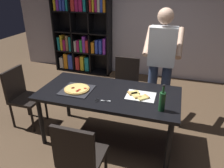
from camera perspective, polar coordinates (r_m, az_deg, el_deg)
ground_plane at (r=3.22m, az=-0.82°, el=-14.10°), size 12.00×12.00×0.00m
back_wall at (r=5.07m, az=8.65°, el=17.64°), size 6.40×0.10×2.80m
dining_table at (r=2.84m, az=-0.90°, el=-3.44°), size 1.82×0.89×0.75m
chair_near_camera at (r=2.24m, az=-8.67°, el=-18.18°), size 0.42×0.42×0.90m
chair_far_side at (r=3.72m, az=3.57°, el=0.86°), size 0.42×0.42×0.90m
chair_left_end at (r=3.56m, az=-22.79°, el=-2.34°), size 0.42×0.42×0.90m
bookshelf at (r=5.36m, az=-8.06°, el=13.08°), size 1.40×0.35×1.95m
person_serving_pizza at (r=3.26m, az=12.89°, el=5.88°), size 0.55×0.54×1.75m
pepperoni_pizza_on_tray at (r=2.89m, az=-9.28°, el=-1.38°), size 0.39×0.39×0.04m
pizza_slices_on_towel at (r=2.72m, az=7.22°, el=-3.08°), size 0.36×0.28×0.03m
wine_bottle at (r=2.42m, az=13.14°, el=-4.42°), size 0.07×0.07×0.32m
kitchen_scissors at (r=2.61m, az=-3.22°, el=-4.37°), size 0.20×0.09×0.01m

